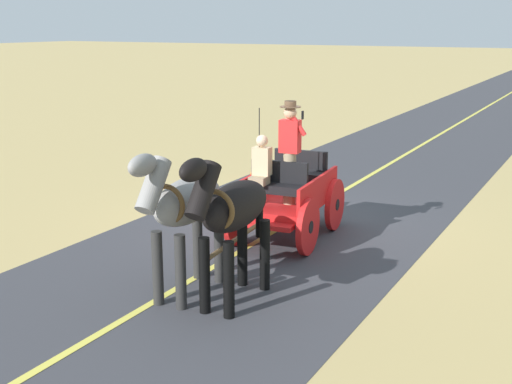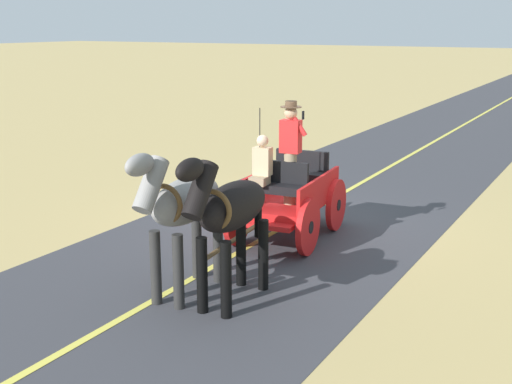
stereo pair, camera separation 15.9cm
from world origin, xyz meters
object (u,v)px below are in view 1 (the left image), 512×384
at_px(traffic_cone, 256,168).
at_px(horse_off_side, 184,205).
at_px(horse_drawn_carriage, 286,194).
at_px(horse_near_side, 232,211).

bearing_deg(traffic_cone, horse_off_side, 110.86).
height_order(horse_drawn_carriage, horse_near_side, horse_drawn_carriage).
distance_m(horse_near_side, traffic_cone, 7.91).
relative_size(horse_drawn_carriage, horse_off_side, 2.04).
xyz_separation_m(horse_drawn_carriage, horse_off_side, (0.10, 3.05, 0.51)).
relative_size(horse_drawn_carriage, horse_near_side, 2.04).
distance_m(horse_drawn_carriage, traffic_cone, 4.97).
bearing_deg(horse_off_side, traffic_cone, -69.14).
bearing_deg(traffic_cone, horse_drawn_carriage, 124.65).
bearing_deg(traffic_cone, horse_near_side, 115.96).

